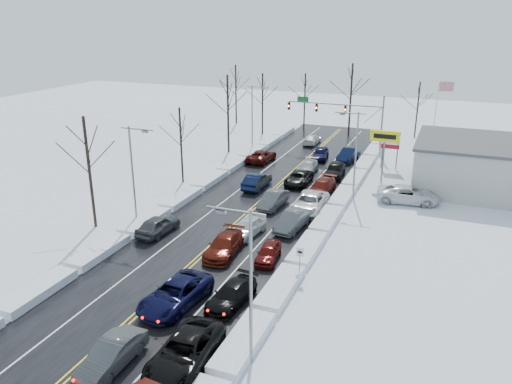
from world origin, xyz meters
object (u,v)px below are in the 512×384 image
at_px(traffic_signal_mast, 345,112).
at_px(tires_plus_sign, 385,140).
at_px(oncoming_car_0, 257,188).
at_px(flagpole, 437,112).

distance_m(traffic_signal_mast, tires_plus_sign, 13.92).
bearing_deg(oncoming_car_0, flagpole, -128.64).
distance_m(flagpole, oncoming_car_0, 27.56).
bearing_deg(traffic_signal_mast, flagpole, 9.73).
xyz_separation_m(traffic_signal_mast, oncoming_car_0, (-5.37, -18.78, -5.48)).
bearing_deg(flagpole, traffic_signal_mast, -170.27).
bearing_deg(traffic_signal_mast, oncoming_car_0, -105.97).
relative_size(flagpole, oncoming_car_0, 1.99).
bearing_deg(flagpole, tires_plus_sign, -108.44).
relative_size(tires_plus_sign, flagpole, 0.60).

